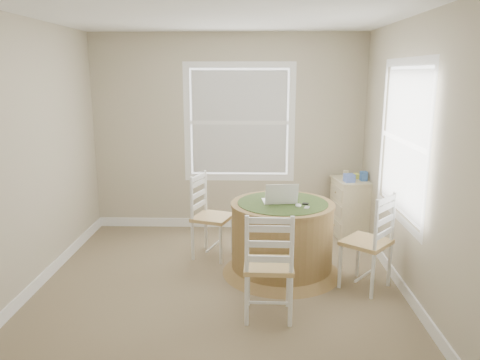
{
  "coord_description": "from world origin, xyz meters",
  "views": [
    {
      "loc": [
        0.32,
        -4.38,
        2.09
      ],
      "look_at": [
        0.19,
        0.45,
        0.98
      ],
      "focal_mm": 35.0,
      "sensor_mm": 36.0,
      "label": 1
    }
  ],
  "objects_px": {
    "round_table": "(282,235)",
    "corner_chest": "(350,207)",
    "laptop": "(280,200)",
    "chair_near": "(269,265)",
    "chair_right": "(366,242)",
    "chair_left": "(213,217)"
  },
  "relations": [
    {
      "from": "chair_left",
      "to": "round_table",
      "type": "bearing_deg",
      "value": -100.69
    },
    {
      "from": "corner_chest",
      "to": "chair_near",
      "type": "bearing_deg",
      "value": -126.05
    },
    {
      "from": "chair_right",
      "to": "laptop",
      "type": "distance_m",
      "value": 0.96
    },
    {
      "from": "round_table",
      "to": "chair_near",
      "type": "height_order",
      "value": "chair_near"
    },
    {
      "from": "round_table",
      "to": "laptop",
      "type": "height_order",
      "value": "laptop"
    },
    {
      "from": "chair_near",
      "to": "corner_chest",
      "type": "bearing_deg",
      "value": -116.76
    },
    {
      "from": "chair_left",
      "to": "laptop",
      "type": "xyz_separation_m",
      "value": [
        0.74,
        -0.43,
        0.33
      ]
    },
    {
      "from": "round_table",
      "to": "chair_right",
      "type": "bearing_deg",
      "value": -4.33
    },
    {
      "from": "laptop",
      "to": "chair_near",
      "type": "bearing_deg",
      "value": 74.37
    },
    {
      "from": "round_table",
      "to": "chair_right",
      "type": "xyz_separation_m",
      "value": [
        0.8,
        -0.33,
        0.05
      ]
    },
    {
      "from": "chair_right",
      "to": "corner_chest",
      "type": "relative_size",
      "value": 1.25
    },
    {
      "from": "chair_left",
      "to": "laptop",
      "type": "relative_size",
      "value": 2.57
    },
    {
      "from": "round_table",
      "to": "corner_chest",
      "type": "bearing_deg",
      "value": 69.32
    },
    {
      "from": "chair_near",
      "to": "chair_right",
      "type": "height_order",
      "value": "same"
    },
    {
      "from": "chair_left",
      "to": "chair_near",
      "type": "height_order",
      "value": "same"
    },
    {
      "from": "chair_near",
      "to": "chair_right",
      "type": "bearing_deg",
      "value": -147.34
    },
    {
      "from": "round_table",
      "to": "corner_chest",
      "type": "distance_m",
      "value": 1.53
    },
    {
      "from": "chair_right",
      "to": "corner_chest",
      "type": "height_order",
      "value": "chair_right"
    },
    {
      "from": "chair_near",
      "to": "laptop",
      "type": "relative_size",
      "value": 2.57
    },
    {
      "from": "round_table",
      "to": "laptop",
      "type": "bearing_deg",
      "value": -174.96
    },
    {
      "from": "round_table",
      "to": "laptop",
      "type": "xyz_separation_m",
      "value": [
        -0.03,
        0.01,
        0.38
      ]
    },
    {
      "from": "chair_left",
      "to": "corner_chest",
      "type": "xyz_separation_m",
      "value": [
        1.73,
        0.76,
        -0.1
      ]
    }
  ]
}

